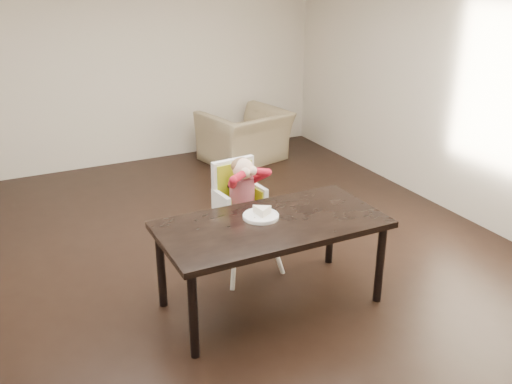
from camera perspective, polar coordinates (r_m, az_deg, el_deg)
ground at (r=5.25m, az=-4.15°, el=-8.49°), size 7.00×7.00×0.00m
room_walls at (r=4.59m, az=-4.80°, el=11.84°), size 6.02×7.02×2.71m
dining_table at (r=4.56m, az=1.58°, el=-3.91°), size 1.80×0.90×0.75m
high_chair at (r=5.05m, az=-1.53°, el=0.05°), size 0.50×0.50×1.09m
plate at (r=4.59m, az=0.54°, el=-2.21°), size 0.32×0.32×0.08m
armchair at (r=8.05m, az=-1.12°, el=6.41°), size 1.23×0.94×0.96m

